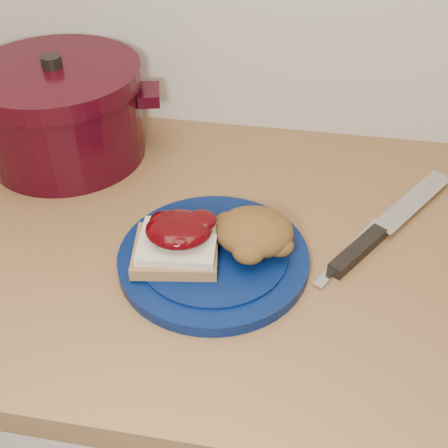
% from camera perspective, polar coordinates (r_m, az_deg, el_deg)
% --- Properties ---
extents(base_cabinet, '(4.00, 0.60, 0.86)m').
position_cam_1_polar(base_cabinet, '(1.13, -2.72, -19.18)').
color(base_cabinet, beige).
rests_on(base_cabinet, floor).
extents(plate, '(0.25, 0.25, 0.02)m').
position_cam_1_polar(plate, '(0.72, -1.07, -3.50)').
color(plate, '#041441').
rests_on(plate, wood_countertop).
extents(sandwich, '(0.12, 0.10, 0.05)m').
position_cam_1_polar(sandwich, '(0.69, -4.76, -1.72)').
color(sandwich, olive).
rests_on(sandwich, plate).
extents(stuffing_mound, '(0.10, 0.09, 0.05)m').
position_cam_1_polar(stuffing_mound, '(0.70, 3.10, -0.76)').
color(stuffing_mound, brown).
rests_on(stuffing_mound, plate).
extents(chef_knife, '(0.18, 0.26, 0.02)m').
position_cam_1_polar(chef_knife, '(0.77, 14.98, -1.21)').
color(chef_knife, black).
rests_on(chef_knife, wood_countertop).
extents(butter_knife, '(0.09, 0.15, 0.00)m').
position_cam_1_polar(butter_knife, '(0.75, 12.71, -2.67)').
color(butter_knife, silver).
rests_on(butter_knife, wood_countertop).
extents(dutch_oven, '(0.32, 0.32, 0.17)m').
position_cam_1_polar(dutch_oven, '(0.92, -16.17, 10.89)').
color(dutch_oven, black).
rests_on(dutch_oven, wood_countertop).
extents(pepper_grinder, '(0.06, 0.06, 0.12)m').
position_cam_1_polar(pepper_grinder, '(0.98, -21.60, 10.23)').
color(pepper_grinder, black).
rests_on(pepper_grinder, wood_countertop).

